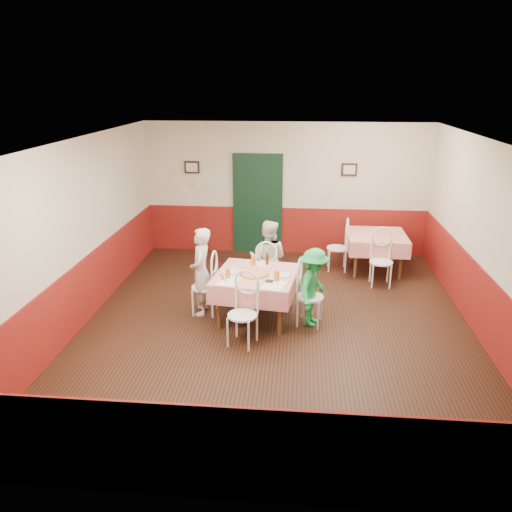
# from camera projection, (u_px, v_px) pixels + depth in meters

# --- Properties ---
(floor) EXTENTS (7.00, 7.00, 0.00)m
(floor) POSITION_uv_depth(u_px,v_px,m) (277.00, 324.00, 7.77)
(floor) COLOR black
(floor) RESTS_ON ground
(ceiling) EXTENTS (7.00, 7.00, 0.00)m
(ceiling) POSITION_uv_depth(u_px,v_px,m) (279.00, 141.00, 6.84)
(ceiling) COLOR white
(ceiling) RESTS_ON back_wall
(back_wall) EXTENTS (6.00, 0.10, 2.80)m
(back_wall) POSITION_uv_depth(u_px,v_px,m) (286.00, 189.00, 10.60)
(back_wall) COLOR beige
(back_wall) RESTS_ON ground
(front_wall) EXTENTS (6.00, 0.10, 2.80)m
(front_wall) POSITION_uv_depth(u_px,v_px,m) (257.00, 368.00, 4.02)
(front_wall) COLOR beige
(front_wall) RESTS_ON ground
(left_wall) EXTENTS (0.10, 7.00, 2.80)m
(left_wall) POSITION_uv_depth(u_px,v_px,m) (80.00, 233.00, 7.56)
(left_wall) COLOR beige
(left_wall) RESTS_ON ground
(right_wall) EXTENTS (0.10, 7.00, 2.80)m
(right_wall) POSITION_uv_depth(u_px,v_px,m) (489.00, 244.00, 7.05)
(right_wall) COLOR beige
(right_wall) RESTS_ON ground
(wainscot_back) EXTENTS (6.00, 0.03, 1.00)m
(wainscot_back) POSITION_uv_depth(u_px,v_px,m) (285.00, 230.00, 10.88)
(wainscot_back) COLOR maroon
(wainscot_back) RESTS_ON ground
(wainscot_front) EXTENTS (6.00, 0.03, 1.00)m
(wainscot_front) POSITION_uv_depth(u_px,v_px,m) (257.00, 457.00, 4.34)
(wainscot_front) COLOR maroon
(wainscot_front) RESTS_ON ground
(wainscot_left) EXTENTS (0.03, 7.00, 1.00)m
(wainscot_left) POSITION_uv_depth(u_px,v_px,m) (88.00, 288.00, 7.86)
(wainscot_left) COLOR maroon
(wainscot_left) RESTS_ON ground
(wainscot_right) EXTENTS (0.03, 7.00, 1.00)m
(wainscot_right) POSITION_uv_depth(u_px,v_px,m) (479.00, 302.00, 7.35)
(wainscot_right) COLOR maroon
(wainscot_right) RESTS_ON ground
(door) EXTENTS (0.96, 0.06, 2.10)m
(door) POSITION_uv_depth(u_px,v_px,m) (258.00, 205.00, 10.72)
(door) COLOR black
(door) RESTS_ON ground
(picture_left) EXTENTS (0.32, 0.03, 0.26)m
(picture_left) POSITION_uv_depth(u_px,v_px,m) (192.00, 167.00, 10.57)
(picture_left) COLOR black
(picture_left) RESTS_ON back_wall
(picture_right) EXTENTS (0.32, 0.03, 0.26)m
(picture_right) POSITION_uv_depth(u_px,v_px,m) (349.00, 170.00, 10.29)
(picture_right) COLOR black
(picture_right) RESTS_ON back_wall
(thermostat) EXTENTS (0.10, 0.03, 0.10)m
(thermostat) POSITION_uv_depth(u_px,v_px,m) (197.00, 184.00, 10.68)
(thermostat) COLOR white
(thermostat) RESTS_ON back_wall
(main_table) EXTENTS (1.38, 1.38, 0.77)m
(main_table) POSITION_uv_depth(u_px,v_px,m) (256.00, 296.00, 7.86)
(main_table) COLOR red
(main_table) RESTS_ON ground
(second_table) EXTENTS (1.12, 1.12, 0.77)m
(second_table) POSITION_uv_depth(u_px,v_px,m) (375.00, 253.00, 9.84)
(second_table) COLOR red
(second_table) RESTS_ON ground
(chair_left) EXTENTS (0.45, 0.45, 0.90)m
(chair_left) POSITION_uv_depth(u_px,v_px,m) (205.00, 287.00, 8.01)
(chair_left) COLOR white
(chair_left) RESTS_ON ground
(chair_right) EXTENTS (0.48, 0.48, 0.90)m
(chair_right) POSITION_uv_depth(u_px,v_px,m) (310.00, 297.00, 7.65)
(chair_right) COLOR white
(chair_right) RESTS_ON ground
(chair_far) EXTENTS (0.44, 0.44, 0.90)m
(chair_far) POSITION_uv_depth(u_px,v_px,m) (267.00, 273.00, 8.61)
(chair_far) COLOR white
(chair_far) RESTS_ON ground
(chair_near) EXTENTS (0.52, 0.52, 0.90)m
(chair_near) POSITION_uv_depth(u_px,v_px,m) (242.00, 315.00, 7.05)
(chair_near) COLOR white
(chair_near) RESTS_ON ground
(chair_second_a) EXTENTS (0.42, 0.42, 0.90)m
(chair_second_a) POSITION_uv_depth(u_px,v_px,m) (337.00, 248.00, 9.88)
(chair_second_a) COLOR white
(chair_second_a) RESTS_ON ground
(chair_second_b) EXTENTS (0.42, 0.42, 0.90)m
(chair_second_b) POSITION_uv_depth(u_px,v_px,m) (381.00, 262.00, 9.11)
(chair_second_b) COLOR white
(chair_second_b) RESTS_ON ground
(pizza) EXTENTS (0.47, 0.47, 0.03)m
(pizza) POSITION_uv_depth(u_px,v_px,m) (254.00, 274.00, 7.68)
(pizza) COLOR #B74723
(pizza) RESTS_ON main_table
(plate_left) EXTENTS (0.28, 0.28, 0.01)m
(plate_left) POSITION_uv_depth(u_px,v_px,m) (230.00, 271.00, 7.80)
(plate_left) COLOR white
(plate_left) RESTS_ON main_table
(plate_right) EXTENTS (0.28, 0.28, 0.01)m
(plate_right) POSITION_uv_depth(u_px,v_px,m) (282.00, 275.00, 7.66)
(plate_right) COLOR white
(plate_right) RESTS_ON main_table
(plate_far) EXTENTS (0.28, 0.28, 0.01)m
(plate_far) POSITION_uv_depth(u_px,v_px,m) (263.00, 264.00, 8.09)
(plate_far) COLOR white
(plate_far) RESTS_ON main_table
(glass_a) EXTENTS (0.09, 0.09, 0.14)m
(glass_a) POSITION_uv_depth(u_px,v_px,m) (228.00, 274.00, 7.54)
(glass_a) COLOR #BF7219
(glass_a) RESTS_ON main_table
(glass_b) EXTENTS (0.09, 0.09, 0.15)m
(glass_b) POSITION_uv_depth(u_px,v_px,m) (277.00, 276.00, 7.44)
(glass_b) COLOR #BF7219
(glass_b) RESTS_ON main_table
(glass_c) EXTENTS (0.08, 0.08, 0.13)m
(glass_c) POSITION_uv_depth(u_px,v_px,m) (253.00, 261.00, 8.09)
(glass_c) COLOR #BF7219
(glass_c) RESTS_ON main_table
(beer_bottle) EXTENTS (0.06, 0.06, 0.20)m
(beer_bottle) POSITION_uv_depth(u_px,v_px,m) (267.00, 259.00, 8.05)
(beer_bottle) COLOR #381C0A
(beer_bottle) RESTS_ON main_table
(shaker_a) EXTENTS (0.04, 0.04, 0.09)m
(shaker_a) POSITION_uv_depth(u_px,v_px,m) (221.00, 278.00, 7.45)
(shaker_a) COLOR silver
(shaker_a) RESTS_ON main_table
(shaker_b) EXTENTS (0.04, 0.04, 0.09)m
(shaker_b) POSITION_uv_depth(u_px,v_px,m) (226.00, 280.00, 7.38)
(shaker_b) COLOR silver
(shaker_b) RESTS_ON main_table
(shaker_c) EXTENTS (0.04, 0.04, 0.09)m
(shaker_c) POSITION_uv_depth(u_px,v_px,m) (223.00, 277.00, 7.48)
(shaker_c) COLOR #B23319
(shaker_c) RESTS_ON main_table
(menu_left) EXTENTS (0.30, 0.40, 0.00)m
(menu_left) POSITION_uv_depth(u_px,v_px,m) (228.00, 281.00, 7.46)
(menu_left) COLOR white
(menu_left) RESTS_ON main_table
(menu_right) EXTENTS (0.42, 0.48, 0.00)m
(menu_right) POSITION_uv_depth(u_px,v_px,m) (274.00, 285.00, 7.31)
(menu_right) COLOR white
(menu_right) RESTS_ON main_table
(wallet) EXTENTS (0.12, 0.10, 0.02)m
(wallet) POSITION_uv_depth(u_px,v_px,m) (269.00, 281.00, 7.41)
(wallet) COLOR black
(wallet) RESTS_ON main_table
(diner_left) EXTENTS (0.38, 0.54, 1.43)m
(diner_left) POSITION_uv_depth(u_px,v_px,m) (201.00, 272.00, 7.94)
(diner_left) COLOR gray
(diner_left) RESTS_ON ground
(diner_far) EXTENTS (0.74, 0.62, 1.37)m
(diner_far) POSITION_uv_depth(u_px,v_px,m) (268.00, 259.00, 8.58)
(diner_far) COLOR gray
(diner_far) RESTS_ON ground
(diner_right) EXTENTS (0.68, 0.90, 1.23)m
(diner_right) POSITION_uv_depth(u_px,v_px,m) (314.00, 287.00, 7.58)
(diner_right) COLOR gray
(diner_right) RESTS_ON ground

